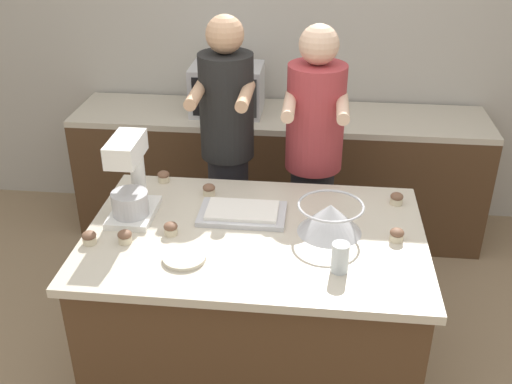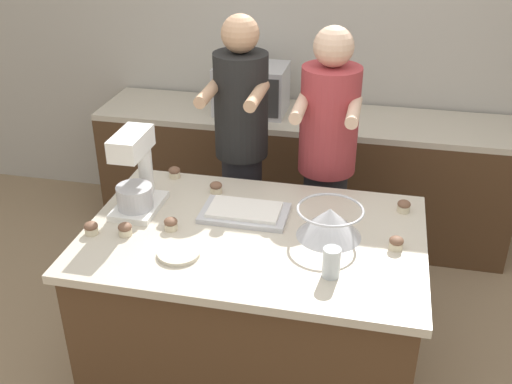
{
  "view_description": "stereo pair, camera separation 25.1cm",
  "coord_description": "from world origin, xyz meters",
  "px_view_note": "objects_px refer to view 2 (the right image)",
  "views": [
    {
      "loc": [
        0.25,
        -2.28,
        2.33
      ],
      "look_at": [
        0.0,
        0.05,
        1.07
      ],
      "focal_mm": 42.0,
      "sensor_mm": 36.0,
      "label": 1
    },
    {
      "loc": [
        0.5,
        -2.24,
        2.33
      ],
      "look_at": [
        0.0,
        0.05,
        1.07
      ],
      "focal_mm": 42.0,
      "sensor_mm": 36.0,
      "label": 2
    }
  ],
  "objects_px": {
    "cupcake_4": "(175,172)",
    "cupcake_6": "(396,243)",
    "baking_tray": "(245,212)",
    "microwave_oven": "(251,89)",
    "cupcake_0": "(125,229)",
    "person_right": "(326,169)",
    "mixing_bowl": "(330,221)",
    "person_left": "(242,157)",
    "cupcake_1": "(91,228)",
    "drinking_glass": "(331,262)",
    "small_plate": "(179,253)",
    "cupcake_3": "(404,206)",
    "stand_mixer": "(136,176)",
    "cupcake_2": "(171,224)",
    "cupcake_5": "(216,187)"
  },
  "relations": [
    {
      "from": "cupcake_4",
      "to": "cupcake_6",
      "type": "relative_size",
      "value": 1.0
    },
    {
      "from": "baking_tray",
      "to": "cupcake_6",
      "type": "xyz_separation_m",
      "value": [
        0.7,
        -0.14,
        0.01
      ]
    },
    {
      "from": "microwave_oven",
      "to": "cupcake_0",
      "type": "bearing_deg",
      "value": -96.82
    },
    {
      "from": "person_right",
      "to": "mixing_bowl",
      "type": "distance_m",
      "value": 0.71
    },
    {
      "from": "person_left",
      "to": "person_right",
      "type": "bearing_deg",
      "value": 0.05
    },
    {
      "from": "cupcake_6",
      "to": "cupcake_0",
      "type": "bearing_deg",
      "value": -173.18
    },
    {
      "from": "cupcake_0",
      "to": "cupcake_1",
      "type": "bearing_deg",
      "value": -171.01
    },
    {
      "from": "drinking_glass",
      "to": "small_plate",
      "type": "bearing_deg",
      "value": 179.2
    },
    {
      "from": "cupcake_1",
      "to": "cupcake_3",
      "type": "height_order",
      "value": "same"
    },
    {
      "from": "stand_mixer",
      "to": "small_plate",
      "type": "relative_size",
      "value": 2.2
    },
    {
      "from": "microwave_oven",
      "to": "cupcake_2",
      "type": "distance_m",
      "value": 1.59
    },
    {
      "from": "person_right",
      "to": "cupcake_4",
      "type": "bearing_deg",
      "value": -158.94
    },
    {
      "from": "stand_mixer",
      "to": "baking_tray",
      "type": "xyz_separation_m",
      "value": [
        0.51,
        0.05,
        -0.16
      ]
    },
    {
      "from": "microwave_oven",
      "to": "cupcake_4",
      "type": "relative_size",
      "value": 7.54
    },
    {
      "from": "person_right",
      "to": "drinking_glass",
      "type": "xyz_separation_m",
      "value": [
        0.13,
        -1.0,
        0.07
      ]
    },
    {
      "from": "microwave_oven",
      "to": "cupcake_4",
      "type": "distance_m",
      "value": 1.1
    },
    {
      "from": "microwave_oven",
      "to": "cupcake_2",
      "type": "bearing_deg",
      "value": -90.6
    },
    {
      "from": "person_right",
      "to": "mixing_bowl",
      "type": "relative_size",
      "value": 5.59
    },
    {
      "from": "cupcake_1",
      "to": "cupcake_5",
      "type": "xyz_separation_m",
      "value": [
        0.44,
        0.5,
        0.0
      ]
    },
    {
      "from": "mixing_bowl",
      "to": "cupcake_3",
      "type": "xyz_separation_m",
      "value": [
        0.33,
        0.29,
        -0.04
      ]
    },
    {
      "from": "cupcake_2",
      "to": "person_right",
      "type": "bearing_deg",
      "value": 52.45
    },
    {
      "from": "microwave_oven",
      "to": "drinking_glass",
      "type": "xyz_separation_m",
      "value": [
        0.73,
        -1.79,
        -0.09
      ]
    },
    {
      "from": "stand_mixer",
      "to": "baking_tray",
      "type": "height_order",
      "value": "stand_mixer"
    },
    {
      "from": "small_plate",
      "to": "cupcake_3",
      "type": "height_order",
      "value": "cupcake_3"
    },
    {
      "from": "small_plate",
      "to": "cupcake_0",
      "type": "distance_m",
      "value": 0.3
    },
    {
      "from": "microwave_oven",
      "to": "cupcake_3",
      "type": "height_order",
      "value": "microwave_oven"
    },
    {
      "from": "person_right",
      "to": "cupcake_0",
      "type": "height_order",
      "value": "person_right"
    },
    {
      "from": "cupcake_6",
      "to": "cupcake_4",
      "type": "bearing_deg",
      "value": 158.75
    },
    {
      "from": "cupcake_1",
      "to": "cupcake_6",
      "type": "xyz_separation_m",
      "value": [
        1.34,
        0.17,
        0.0
      ]
    },
    {
      "from": "microwave_oven",
      "to": "person_left",
      "type": "bearing_deg",
      "value": -81.35
    },
    {
      "from": "drinking_glass",
      "to": "cupcake_0",
      "type": "distance_m",
      "value": 0.94
    },
    {
      "from": "person_right",
      "to": "person_left",
      "type": "bearing_deg",
      "value": -179.95
    },
    {
      "from": "stand_mixer",
      "to": "small_plate",
      "type": "height_order",
      "value": "stand_mixer"
    },
    {
      "from": "person_right",
      "to": "cupcake_6",
      "type": "relative_size",
      "value": 26.57
    },
    {
      "from": "stand_mixer",
      "to": "cupcake_3",
      "type": "height_order",
      "value": "stand_mixer"
    },
    {
      "from": "drinking_glass",
      "to": "cupcake_0",
      "type": "xyz_separation_m",
      "value": [
        -0.93,
        0.11,
        -0.03
      ]
    },
    {
      "from": "stand_mixer",
      "to": "cupcake_0",
      "type": "distance_m",
      "value": 0.28
    },
    {
      "from": "person_left",
      "to": "stand_mixer",
      "type": "xyz_separation_m",
      "value": [
        -0.35,
        -0.66,
        0.16
      ]
    },
    {
      "from": "cupcake_4",
      "to": "cupcake_5",
      "type": "bearing_deg",
      "value": -24.57
    },
    {
      "from": "cupcake_6",
      "to": "cupcake_3",
      "type": "bearing_deg",
      "value": 84.61
    },
    {
      "from": "person_right",
      "to": "cupcake_3",
      "type": "bearing_deg",
      "value": -44.69
    },
    {
      "from": "small_plate",
      "to": "cupcake_6",
      "type": "relative_size",
      "value": 2.9
    },
    {
      "from": "cupcake_3",
      "to": "person_right",
      "type": "bearing_deg",
      "value": 135.31
    },
    {
      "from": "mixing_bowl",
      "to": "cupcake_0",
      "type": "height_order",
      "value": "mixing_bowl"
    },
    {
      "from": "person_right",
      "to": "cupcake_3",
      "type": "height_order",
      "value": "person_right"
    },
    {
      "from": "mixing_bowl",
      "to": "cupcake_1",
      "type": "relative_size",
      "value": 4.75
    },
    {
      "from": "stand_mixer",
      "to": "drinking_glass",
      "type": "height_order",
      "value": "stand_mixer"
    },
    {
      "from": "baking_tray",
      "to": "cupcake_2",
      "type": "xyz_separation_m",
      "value": [
        -0.3,
        -0.19,
        0.01
      ]
    },
    {
      "from": "person_left",
      "to": "stand_mixer",
      "type": "height_order",
      "value": "person_left"
    },
    {
      "from": "baking_tray",
      "to": "person_right",
      "type": "bearing_deg",
      "value": 62.35
    }
  ]
}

